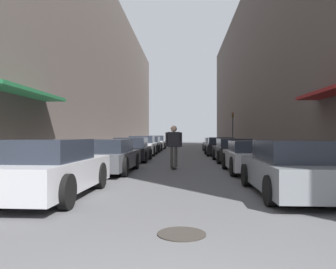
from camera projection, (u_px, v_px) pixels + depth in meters
name	position (u px, v px, depth m)	size (l,w,h in m)	color
ground	(181.00, 156.00, 22.90)	(115.54, 115.54, 0.00)	#515154
curb_strip_left	(127.00, 151.00, 28.38)	(1.80, 52.52, 0.12)	#A3A099
curb_strip_right	(237.00, 151.00, 27.91)	(1.80, 52.52, 0.12)	#A3A099
building_row_left	(94.00, 74.00, 28.53)	(4.90, 52.52, 13.52)	#564C47
building_row_right	(271.00, 67.00, 27.79)	(4.90, 52.52, 14.50)	#564C47
parked_car_left_0	(50.00, 169.00, 7.48)	(1.86, 4.13, 1.33)	#B7B7BC
parked_car_left_1	(106.00, 156.00, 12.45)	(2.06, 4.31, 1.27)	#515459
parked_car_left_2	(132.00, 150.00, 18.02)	(1.96, 4.11, 1.30)	black
parked_car_left_3	(143.00, 146.00, 23.22)	(1.96, 4.10, 1.38)	silver
parked_car_left_4	(150.00, 144.00, 28.34)	(1.88, 4.69, 1.32)	black
parked_car_left_5	(156.00, 143.00, 34.31)	(2.01, 4.14, 1.40)	silver
parked_car_right_0	(292.00, 169.00, 7.73)	(1.85, 4.15, 1.30)	gray
parked_car_right_1	(251.00, 157.00, 12.42)	(1.85, 3.93, 1.21)	#B7B7BC
parked_car_right_2	(233.00, 150.00, 17.51)	(1.93, 4.33, 1.25)	#232326
parked_car_right_3	(220.00, 147.00, 23.26)	(2.04, 4.05, 1.28)	black
parked_car_right_4	(215.00, 145.00, 28.67)	(1.95, 4.57, 1.21)	#515459
skateboarder	(174.00, 142.00, 13.84)	(0.70, 0.78, 1.83)	black
manhole_cover	(182.00, 234.00, 4.68)	(0.70, 0.70, 0.02)	#332D28
traffic_light	(233.00, 127.00, 28.71)	(0.16, 0.22, 3.30)	#2D2D2D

